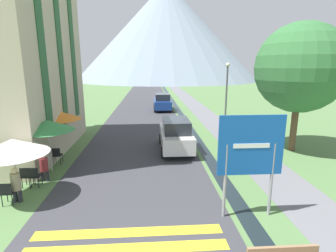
{
  "coord_description": "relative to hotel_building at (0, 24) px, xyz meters",
  "views": [
    {
      "loc": [
        -1.82,
        -2.74,
        4.73
      ],
      "look_at": [
        -0.95,
        10.0,
        1.78
      ],
      "focal_mm": 28.0,
      "sensor_mm": 36.0,
      "label": 1
    }
  ],
  "objects": [
    {
      "name": "road",
      "position": [
        6.89,
        18.0,
        -6.82
      ],
      "size": [
        6.4,
        60.0,
        0.01
      ],
      "color": "#38383D",
      "rests_on": "ground_plane"
    },
    {
      "name": "tree_by_path",
      "position": [
        15.63,
        -0.91,
        -2.23
      ],
      "size": [
        4.8,
        4.8,
        7.0
      ],
      "color": "brown",
      "rests_on": "ground_plane"
    },
    {
      "name": "hotel_building",
      "position": [
        0.0,
        0.0,
        0.0
      ],
      "size": [
        6.17,
        9.16,
        12.75
      ],
      "color": "#BCAD93",
      "rests_on": "ground_plane"
    },
    {
      "name": "person_seated_far",
      "position": [
        3.14,
        -4.22,
        -6.14
      ],
      "size": [
        0.32,
        0.32,
        1.22
      ],
      "color": "#282833",
      "rests_on": "ground_plane"
    },
    {
      "name": "cafe_chair_near_right",
      "position": [
        2.96,
        -4.79,
        -6.31
      ],
      "size": [
        0.4,
        0.4,
        0.85
      ],
      "rotation": [
        0.0,
        0.0,
        0.02
      ],
      "color": "black",
      "rests_on": "ground_plane"
    },
    {
      "name": "cafe_chair_near_left",
      "position": [
        2.67,
        -4.77,
        -6.31
      ],
      "size": [
        0.4,
        0.4,
        0.85
      ],
      "rotation": [
        0.0,
        0.0,
        -0.1
      ],
      "color": "black",
      "rests_on": "ground_plane"
    },
    {
      "name": "drainage_channel",
      "position": [
        10.59,
        18.0,
        -6.82
      ],
      "size": [
        0.6,
        60.0,
        0.0
      ],
      "color": "black",
      "rests_on": "ground_plane"
    },
    {
      "name": "cafe_umbrella_middle_green",
      "position": [
        3.02,
        -3.13,
        -4.67
      ],
      "size": [
        2.31,
        2.31,
        2.39
      ],
      "color": "#B7B2A8",
      "rests_on": "ground_plane"
    },
    {
      "name": "cafe_chair_far_right",
      "position": [
        2.48,
        -1.85,
        -6.31
      ],
      "size": [
        0.4,
        0.4,
        0.85
      ],
      "rotation": [
        0.0,
        0.0,
        0.48
      ],
      "color": "black",
      "rests_on": "ground_plane"
    },
    {
      "name": "person_seated_near",
      "position": [
        2.83,
        -5.92,
        -6.11
      ],
      "size": [
        0.32,
        0.32,
        1.29
      ],
      "color": "#282833",
      "rests_on": "ground_plane"
    },
    {
      "name": "ground_plane",
      "position": [
        9.39,
        8.0,
        -6.82
      ],
      "size": [
        160.0,
        160.0,
        0.0
      ],
      "primitive_type": "plane",
      "color": "#517542"
    },
    {
      "name": "cafe_chair_nearest",
      "position": [
        2.63,
        -6.15,
        -6.31
      ],
      "size": [
        0.4,
        0.4,
        0.85
      ],
      "rotation": [
        0.0,
        0.0,
        0.29
      ],
      "color": "black",
      "rests_on": "ground_plane"
    },
    {
      "name": "road_sign",
      "position": [
        10.61,
        -7.34,
        -4.68
      ],
      "size": [
        2.04,
        0.11,
        3.31
      ],
      "color": "gray",
      "rests_on": "ground_plane"
    },
    {
      "name": "cafe_umbrella_rear_orange",
      "position": [
        2.61,
        -0.61,
        -4.68
      ],
      "size": [
        2.45,
        2.45,
        2.38
      ],
      "color": "#B7B2A8",
      "rests_on": "ground_plane"
    },
    {
      "name": "streetlamp",
      "position": [
        12.8,
        2.91,
        -3.89
      ],
      "size": [
        0.28,
        0.28,
        4.92
      ],
      "color": "#515156",
      "rests_on": "ground_plane"
    },
    {
      "name": "cafe_chair_far_left",
      "position": [
        2.99,
        -2.3,
        -6.31
      ],
      "size": [
        0.4,
        0.4,
        0.85
      ],
      "rotation": [
        0.0,
        0.0,
        0.4
      ],
      "color": "black",
      "rests_on": "ground_plane"
    },
    {
      "name": "parked_car_near",
      "position": [
        8.99,
        -0.44,
        -5.91
      ],
      "size": [
        1.77,
        4.14,
        1.82
      ],
      "color": "silver",
      "rests_on": "ground_plane"
    },
    {
      "name": "mountain_distant",
      "position": [
        13.22,
        74.71,
        8.41
      ],
      "size": [
        58.41,
        58.41,
        30.46
      ],
      "color": "gray",
      "rests_on": "ground_plane"
    },
    {
      "name": "crosswalk_marking",
      "position": [
        6.89,
        -8.67,
        -6.81
      ],
      "size": [
        5.44,
        1.84,
        0.01
      ],
      "color": "yellow",
      "rests_on": "ground_plane"
    },
    {
      "name": "parked_car_far",
      "position": [
        8.89,
        13.29,
        -5.91
      ],
      "size": [
        1.87,
        4.22,
        1.82
      ],
      "color": "navy",
      "rests_on": "ground_plane"
    },
    {
      "name": "footpath",
      "position": [
        12.99,
        18.0,
        -6.82
      ],
      "size": [
        2.2,
        60.0,
        0.01
      ],
      "color": "slate",
      "rests_on": "ground_plane"
    },
    {
      "name": "cafe_umbrella_front_white",
      "position": [
        2.79,
        -5.73,
        -4.82
      ],
      "size": [
        2.39,
        2.39,
        2.27
      ],
      "color": "#B7B2A8",
      "rests_on": "ground_plane"
    }
  ]
}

